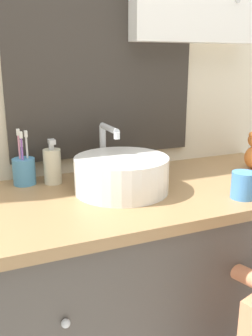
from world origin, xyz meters
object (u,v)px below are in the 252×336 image
sink_basin (121,173)px  toothbrush_holder (24,170)px  drinking_cup (243,185)px  soap_dispenser (52,166)px

sink_basin → toothbrush_holder: sink_basin is taller
sink_basin → drinking_cup: 0.40m
sink_basin → drinking_cup: sink_basin is taller
soap_dispenser → drinking_cup: bearing=-36.6°
sink_basin → toothbrush_holder: bearing=145.5°
sink_basin → toothbrush_holder: (-0.29, 0.20, -0.01)m
sink_basin → soap_dispenser: (-0.20, 0.17, 0.00)m
toothbrush_holder → soap_dispenser: bearing=-16.6°
sink_basin → drinking_cup: size_ratio=4.22×
toothbrush_holder → soap_dispenser: size_ratio=1.23×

